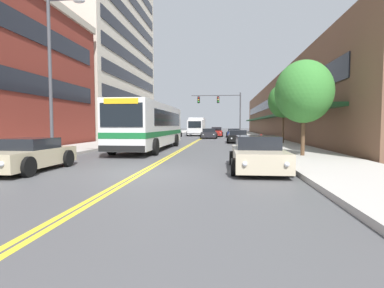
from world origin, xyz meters
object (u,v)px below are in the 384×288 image
at_px(car_navy_parked_right_mid, 234,133).
at_px(street_tree_right_near, 304,92).
at_px(car_dark_grey_parked_left_mid, 164,135).
at_px(fire_hydrant, 261,140).
at_px(car_beige_parked_left_near, 27,155).
at_px(street_tree_right_mid, 284,101).
at_px(car_red_moving_lead, 217,132).
at_px(street_lamp_left_near, 55,65).
at_px(box_truck, 197,126).
at_px(car_silver_parked_left_far, 174,133).
at_px(city_bus, 151,124).
at_px(car_charcoal_moving_second, 209,134).
at_px(car_champagne_parked_right_foreground, 257,154).
at_px(car_black_parked_right_far, 238,137).
at_px(traffic_signal_mast, 223,105).

distance_m(car_navy_parked_right_mid, street_tree_right_near, 28.12).
bearing_deg(car_dark_grey_parked_left_mid, fire_hydrant, -49.07).
xyz_separation_m(car_beige_parked_left_near, street_tree_right_mid, (12.62, 16.50, 3.27)).
relative_size(car_red_moving_lead, street_lamp_left_near, 0.62).
height_order(car_navy_parked_right_mid, box_truck, box_truck).
distance_m(car_silver_parked_left_far, car_red_moving_lead, 6.94).
bearing_deg(city_bus, car_navy_parked_right_mid, 73.75).
bearing_deg(box_truck, fire_hydrant, -73.59).
relative_size(car_red_moving_lead, car_charcoal_moving_second, 1.14).
bearing_deg(street_lamp_left_near, car_navy_parked_right_mid, 72.59).
height_order(city_bus, car_champagne_parked_right_foreground, city_bus).
bearing_deg(car_red_moving_lead, car_champagne_parked_right_foreground, -85.96).
distance_m(city_bus, car_beige_parked_left_near, 10.82).
relative_size(car_black_parked_right_far, car_charcoal_moving_second, 1.03).
bearing_deg(street_tree_right_mid, box_truck, 113.26).
xyz_separation_m(car_silver_parked_left_far, box_truck, (2.78, 6.33, 0.93)).
relative_size(city_bus, car_silver_parked_left_far, 2.95).
relative_size(car_dark_grey_parked_left_mid, car_charcoal_moving_second, 1.15).
relative_size(car_black_parked_right_far, car_red_moving_lead, 0.91).
height_order(car_champagne_parked_right_foreground, car_navy_parked_right_mid, car_champagne_parked_right_foreground).
relative_size(car_silver_parked_left_far, car_charcoal_moving_second, 0.99).
xyz_separation_m(street_tree_right_near, street_tree_right_mid, (1.11, 11.09, 0.42)).
bearing_deg(car_silver_parked_left_far, fire_hydrant, -61.74).
height_order(car_dark_grey_parked_left_mid, box_truck, box_truck).
xyz_separation_m(box_truck, street_tree_right_near, (8.62, -33.70, 1.91)).
bearing_deg(car_red_moving_lead, traffic_signal_mast, -78.13).
bearing_deg(street_tree_right_mid, car_navy_parked_right_mid, 102.69).
bearing_deg(car_silver_parked_left_far, car_beige_parked_left_near, -90.21).
bearing_deg(car_champagne_parked_right_foreground, city_bus, 124.87).
xyz_separation_m(car_beige_parked_left_near, box_truck, (2.90, 39.12, 0.94)).
distance_m(car_charcoal_moving_second, traffic_signal_mast, 4.71).
distance_m(box_truck, street_lamp_left_near, 36.32).
bearing_deg(street_tree_right_mid, car_champagne_parked_right_foreground, -104.19).
bearing_deg(street_tree_right_near, street_tree_right_mid, 84.30).
xyz_separation_m(city_bus, car_dark_grey_parked_left_mid, (-2.07, 14.97, -1.19)).
relative_size(car_beige_parked_left_near, street_tree_right_mid, 0.83).
relative_size(car_navy_parked_right_mid, street_tree_right_mid, 0.81).
height_order(car_beige_parked_left_near, car_silver_parked_left_far, car_silver_parked_left_far).
distance_m(car_charcoal_moving_second, fire_hydrant, 16.44).
height_order(car_navy_parked_right_mid, traffic_signal_mast, traffic_signal_mast).
bearing_deg(traffic_signal_mast, street_tree_right_near, -80.68).
height_order(city_bus, fire_hydrant, city_bus).
height_order(car_dark_grey_parked_left_mid, street_lamp_left_near, street_lamp_left_near).
bearing_deg(car_champagne_parked_right_foreground, car_red_moving_lead, 94.04).
bearing_deg(city_bus, traffic_signal_mast, 76.42).
bearing_deg(street_tree_right_near, traffic_signal_mast, 99.32).
height_order(car_black_parked_right_far, street_tree_right_near, street_tree_right_near).
height_order(city_bus, car_beige_parked_left_near, city_bus).
height_order(car_beige_parked_left_near, street_tree_right_near, street_tree_right_near).
bearing_deg(car_silver_parked_left_far, street_tree_right_mid, -52.49).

